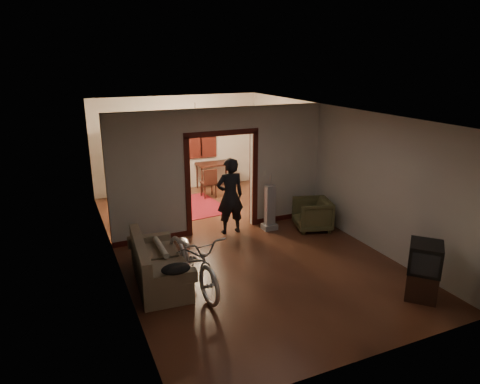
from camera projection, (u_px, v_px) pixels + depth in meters
floor at (234, 240)px, 9.36m from camera, size 5.00×8.50×0.01m
ceiling at (234, 111)px, 8.52m from camera, size 5.00×8.50×0.01m
wall_back at (178, 144)px, 12.65m from camera, size 5.00×0.02×2.80m
wall_left at (111, 194)px, 7.97m from camera, size 0.02×8.50×2.80m
wall_right at (333, 167)px, 9.90m from camera, size 0.02×8.50×2.80m
partition_wall at (221, 171)px, 9.59m from camera, size 5.00×0.14×2.80m
door_casing at (221, 184)px, 9.68m from camera, size 1.74×0.20×2.32m
far_window at (201, 137)px, 12.84m from camera, size 0.98×0.06×1.28m
chandelier at (195, 119)px, 10.84m from camera, size 0.24×0.24×0.24m
light_switch at (264, 173)px, 9.98m from camera, size 0.08×0.01×0.12m
sofa at (160, 261)px, 7.51m from camera, size 0.94×1.85×0.83m
rolled_paper at (161, 247)px, 7.77m from camera, size 0.10×0.83×0.10m
jacket at (176, 269)px, 6.65m from camera, size 0.47×0.35×0.14m
bicycle at (193, 259)px, 7.32m from camera, size 0.92×2.09×1.06m
armchair at (312, 214)px, 9.88m from camera, size 0.98×0.96×0.73m
tv_stand at (422, 284)px, 7.08m from camera, size 0.72×0.72×0.48m
crt_tv at (425, 257)px, 6.94m from camera, size 0.75×0.75×0.48m
vacuum at (270, 208)px, 9.82m from camera, size 0.38×0.34×1.07m
person at (230, 196)px, 9.54m from camera, size 0.65×0.43×1.74m
oriental_rug at (194, 206)px, 11.50m from camera, size 1.66×2.07×0.01m
locker at (141, 163)px, 11.99m from camera, size 1.00×0.57×1.98m
globe at (139, 130)px, 11.71m from camera, size 0.28×0.28×0.28m
desk at (214, 176)px, 12.99m from camera, size 1.17×0.83×0.78m
desk_chair at (208, 183)px, 12.13m from camera, size 0.46×0.46×0.86m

